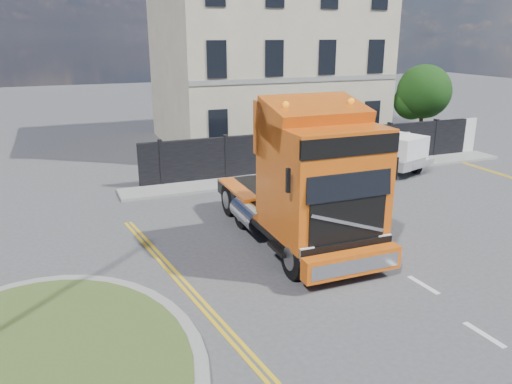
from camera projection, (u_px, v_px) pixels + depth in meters
name	position (u px, v px, depth m)	size (l,w,h in m)	color
ground	(289.00, 259.00, 14.98)	(120.00, 120.00, 0.00)	#424244
traffic_island	(34.00, 373.00, 9.83)	(6.80, 6.80, 0.17)	gray
hoarding_fence	(331.00, 149.00, 24.96)	(18.80, 0.25, 2.00)	black
georgian_building	(264.00, 46.00, 29.97)	(12.30, 10.30, 12.80)	beige
tree	(421.00, 94.00, 29.85)	(3.20, 3.20, 4.80)	#382619
pavement_far	(330.00, 172.00, 24.25)	(20.00, 1.60, 0.12)	gray
truck	(309.00, 186.00, 15.13)	(2.90, 7.68, 4.60)	black
flatbed_pickup	(395.00, 152.00, 24.15)	(3.17, 4.98, 1.90)	gray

